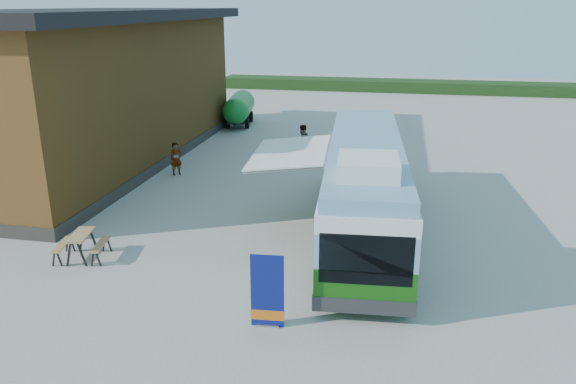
% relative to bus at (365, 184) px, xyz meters
% --- Properties ---
extents(ground, '(100.00, 100.00, 0.00)m').
position_rel_bus_xyz_m(ground, '(-3.76, -2.90, -1.82)').
color(ground, '#BCB7AD').
rests_on(ground, ground).
extents(barn, '(9.60, 21.20, 7.50)m').
position_rel_bus_xyz_m(barn, '(-14.26, 7.10, 1.77)').
color(barn, brown).
rests_on(barn, ground).
extents(hedge, '(40.00, 3.00, 1.00)m').
position_rel_bus_xyz_m(hedge, '(4.24, 35.10, -1.32)').
color(hedge, '#264419').
rests_on(hedge, ground).
extents(bus, '(3.52, 12.54, 3.81)m').
position_rel_bus_xyz_m(bus, '(0.00, 0.00, 0.00)').
color(bus, '#226A11').
rests_on(bus, ground).
extents(awning, '(3.08, 4.60, 0.53)m').
position_rel_bus_xyz_m(awning, '(-2.38, -0.06, 0.95)').
color(awning, white).
rests_on(awning, ground).
extents(banner, '(0.86, 0.22, 1.97)m').
position_rel_bus_xyz_m(banner, '(-1.92, -6.61, -1.01)').
color(banner, navy).
rests_on(banner, ground).
extents(picnic_table, '(1.71, 1.58, 0.85)m').
position_rel_bus_xyz_m(picnic_table, '(-8.63, -3.90, -1.19)').
color(picnic_table, tan).
rests_on(picnic_table, ground).
extents(person_a, '(0.68, 0.66, 1.57)m').
position_rel_bus_xyz_m(person_a, '(-9.20, 5.49, -1.03)').
color(person_a, '#999999').
rests_on(person_a, ground).
extents(person_b, '(1.09, 1.12, 1.82)m').
position_rel_bus_xyz_m(person_b, '(-3.83, 9.50, -0.91)').
color(person_b, '#999999').
rests_on(person_b, ground).
extents(slurry_tanker, '(2.19, 5.57, 2.07)m').
position_rel_bus_xyz_m(slurry_tanker, '(-9.46, 17.30, -0.63)').
color(slurry_tanker, '#167C26').
rests_on(slurry_tanker, ground).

